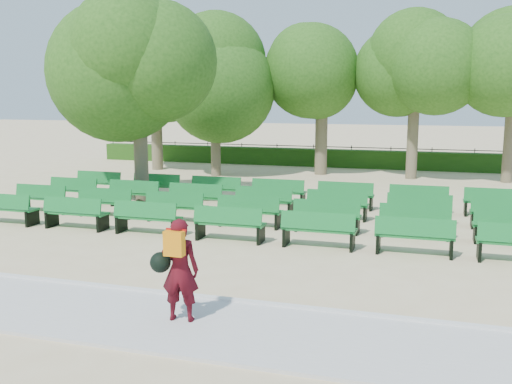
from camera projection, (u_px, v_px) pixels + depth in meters
The scene contains 9 objects.
ground at pixel (249, 223), 16.41m from camera, with size 120.00×120.00×0.00m, color #CEB789.
paving at pixel (115, 316), 9.42m from camera, with size 30.00×2.20×0.06m, color beige.
curb at pixel (147, 292), 10.50m from camera, with size 30.00×0.12×0.10m, color silver.
hedge at pixel (331, 158), 29.54m from camera, with size 26.00×0.70×0.90m, color #214A13.
fence at pixel (332, 166), 29.99m from camera, with size 26.00×0.10×1.02m, color black, non-canonical shape.
tree_line at pixel (316, 177), 25.84m from camera, with size 21.80×6.80×7.04m, color #2C5D19, non-canonical shape.
bench_array at pixel (258, 217), 16.82m from camera, with size 1.81×0.64×1.12m.
tree_among at pixel (138, 63), 18.90m from camera, with size 4.83×4.83×6.89m.
person at pixel (178, 268), 9.02m from camera, with size 0.81×0.50×1.67m.
Camera 1 is at (4.85, -15.28, 3.61)m, focal length 40.00 mm.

